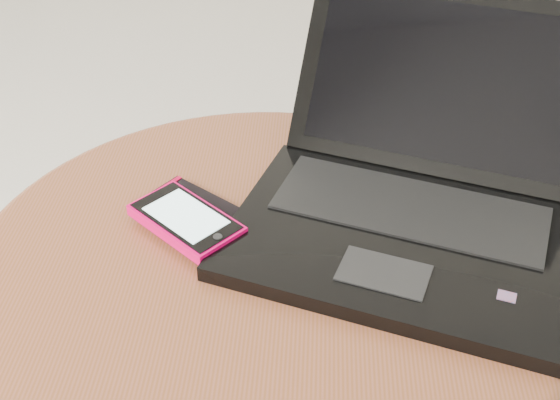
{
  "coord_description": "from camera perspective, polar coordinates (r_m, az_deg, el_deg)",
  "views": [
    {
      "loc": [
        0.0,
        -0.59,
        1.0
      ],
      "look_at": [
        -0.03,
        0.01,
        0.56
      ],
      "focal_mm": 48.06,
      "sensor_mm": 36.0,
      "label": 1
    }
  ],
  "objects": [
    {
      "name": "table",
      "position": [
        0.85,
        -1.27,
        -9.94
      ],
      "size": [
        0.63,
        0.63,
        0.5
      ],
      "color": "brown",
      "rests_on": "ground"
    },
    {
      "name": "laptop",
      "position": [
        0.81,
        10.05,
        0.57
      ],
      "size": [
        0.43,
        0.44,
        0.2
      ],
      "color": "black",
      "rests_on": "table"
    },
    {
      "name": "phone_black",
      "position": [
        0.84,
        -6.62,
        -0.51
      ],
      "size": [
        0.12,
        0.11,
        0.01
      ],
      "color": "black",
      "rests_on": "table"
    },
    {
      "name": "phone_pink",
      "position": [
        0.8,
        -7.15,
        -1.56
      ],
      "size": [
        0.13,
        0.13,
        0.01
      ],
      "color": "#E80156",
      "rests_on": "phone_black"
    }
  ]
}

